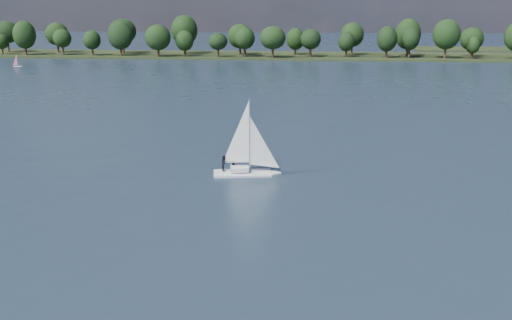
{
  "coord_description": "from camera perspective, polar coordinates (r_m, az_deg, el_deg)",
  "views": [
    {
      "loc": [
        1.41,
        -33.02,
        19.96
      ],
      "look_at": [
        -5.12,
        31.86,
        2.5
      ],
      "focal_mm": 40.0,
      "sensor_mm": 36.0,
      "label": 1
    }
  ],
  "objects": [
    {
      "name": "ground",
      "position": [
        134.51,
        5.12,
        6.4
      ],
      "size": [
        700.0,
        700.0,
        0.0
      ],
      "primitive_type": "plane",
      "color": "#233342",
      "rests_on": "ground"
    },
    {
      "name": "treeline",
      "position": [
        241.62,
        3.69,
        12.14
      ],
      "size": [
        562.51,
        73.5,
        18.53
      ],
      "color": "black",
      "rests_on": "ground"
    },
    {
      "name": "far_shore",
      "position": [
        245.83,
        5.49,
        10.26
      ],
      "size": [
        660.0,
        40.0,
        1.5
      ],
      "primitive_type": "cube",
      "color": "black",
      "rests_on": "ground"
    },
    {
      "name": "sailboat",
      "position": [
        69.41,
        -1.29,
        0.65
      ],
      "size": [
        7.8,
        3.31,
        9.95
      ],
      "rotation": [
        0.0,
        0.0,
        0.16
      ],
      "color": "white",
      "rests_on": "ground"
    },
    {
      "name": "dinghy_pink",
      "position": [
        218.92,
        -22.76,
        8.89
      ],
      "size": [
        2.97,
        1.65,
        4.48
      ],
      "rotation": [
        0.0,
        0.0,
        0.21
      ],
      "color": "silver",
      "rests_on": "ground"
    }
  ]
}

